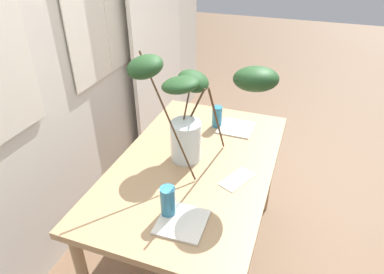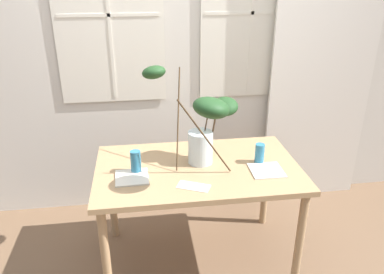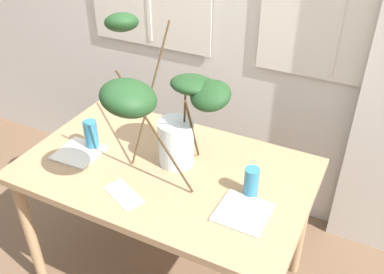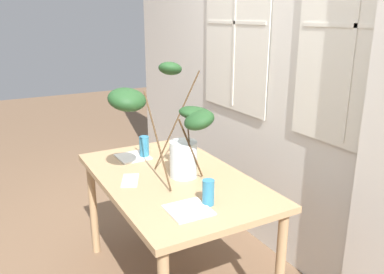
{
  "view_description": "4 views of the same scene",
  "coord_description": "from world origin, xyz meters",
  "px_view_note": "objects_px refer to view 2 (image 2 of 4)",
  "views": [
    {
      "loc": [
        -1.41,
        -0.49,
        1.86
      ],
      "look_at": [
        -0.01,
        0.01,
        0.93
      ],
      "focal_mm": 32.08,
      "sensor_mm": 36.0,
      "label": 1
    },
    {
      "loc": [
        -0.35,
        -2.19,
        1.97
      ],
      "look_at": [
        -0.02,
        0.12,
        0.93
      ],
      "focal_mm": 35.6,
      "sensor_mm": 36.0,
      "label": 2
    },
    {
      "loc": [
        0.81,
        -1.35,
        1.98
      ],
      "look_at": [
        0.1,
        0.08,
        0.92
      ],
      "focal_mm": 39.86,
      "sensor_mm": 36.0,
      "label": 3
    },
    {
      "loc": [
        1.99,
        -0.96,
        1.7
      ],
      "look_at": [
        0.07,
        0.1,
        1.02
      ],
      "focal_mm": 36.84,
      "sensor_mm": 36.0,
      "label": 4
    }
  ],
  "objects_px": {
    "drinking_glass_blue_right": "(259,153)",
    "plate_square_right": "(267,170)",
    "dining_table": "(198,178)",
    "plate_square_left": "(132,177)",
    "vase_with_branches": "(203,121)",
    "drinking_glass_blue_left": "(136,162)"
  },
  "relations": [
    {
      "from": "drinking_glass_blue_right",
      "to": "plate_square_right",
      "type": "distance_m",
      "value": 0.14
    },
    {
      "from": "dining_table",
      "to": "plate_square_left",
      "type": "height_order",
      "value": "plate_square_left"
    },
    {
      "from": "vase_with_branches",
      "to": "plate_square_left",
      "type": "bearing_deg",
      "value": -169.19
    },
    {
      "from": "plate_square_left",
      "to": "plate_square_right",
      "type": "bearing_deg",
      "value": -2.05
    },
    {
      "from": "vase_with_branches",
      "to": "dining_table",
      "type": "bearing_deg",
      "value": 173.49
    },
    {
      "from": "drinking_glass_blue_right",
      "to": "plate_square_left",
      "type": "bearing_deg",
      "value": -173.5
    },
    {
      "from": "drinking_glass_blue_left",
      "to": "plate_square_left",
      "type": "height_order",
      "value": "drinking_glass_blue_left"
    },
    {
      "from": "drinking_glass_blue_right",
      "to": "drinking_glass_blue_left",
      "type": "bearing_deg",
      "value": -178.43
    },
    {
      "from": "dining_table",
      "to": "drinking_glass_blue_right",
      "type": "xyz_separation_m",
      "value": [
        0.42,
        0.0,
        0.15
      ]
    },
    {
      "from": "dining_table",
      "to": "plate_square_left",
      "type": "bearing_deg",
      "value": -167.98
    },
    {
      "from": "plate_square_left",
      "to": "vase_with_branches",
      "type": "bearing_deg",
      "value": 10.81
    },
    {
      "from": "drinking_glass_blue_left",
      "to": "vase_with_branches",
      "type": "bearing_deg",
      "value": 1.85
    },
    {
      "from": "dining_table",
      "to": "drinking_glass_blue_left",
      "type": "height_order",
      "value": "drinking_glass_blue_left"
    },
    {
      "from": "plate_square_left",
      "to": "plate_square_right",
      "type": "xyz_separation_m",
      "value": [
        0.86,
        -0.03,
        -0.0
      ]
    },
    {
      "from": "plate_square_left",
      "to": "dining_table",
      "type": "bearing_deg",
      "value": 12.02
    },
    {
      "from": "vase_with_branches",
      "to": "drinking_glass_blue_right",
      "type": "height_order",
      "value": "vase_with_branches"
    },
    {
      "from": "dining_table",
      "to": "vase_with_branches",
      "type": "distance_m",
      "value": 0.41
    },
    {
      "from": "drinking_glass_blue_left",
      "to": "plate_square_right",
      "type": "height_order",
      "value": "drinking_glass_blue_left"
    },
    {
      "from": "drinking_glass_blue_right",
      "to": "plate_square_right",
      "type": "bearing_deg",
      "value": -84.12
    },
    {
      "from": "dining_table",
      "to": "drinking_glass_blue_right",
      "type": "distance_m",
      "value": 0.45
    },
    {
      "from": "vase_with_branches",
      "to": "plate_square_right",
      "type": "distance_m",
      "value": 0.53
    },
    {
      "from": "drinking_glass_blue_left",
      "to": "plate_square_right",
      "type": "relative_size",
      "value": 0.71
    }
  ]
}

